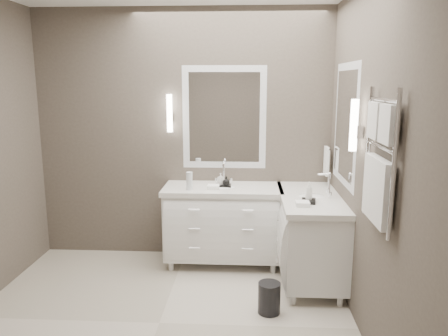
# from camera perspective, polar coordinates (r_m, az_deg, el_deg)

# --- Properties ---
(floor) EXTENTS (3.20, 3.00, 0.01)m
(floor) POSITION_cam_1_polar(r_m,az_deg,el_deg) (3.81, -8.44, -19.45)
(floor) COLOR beige
(floor) RESTS_ON ground
(wall_back) EXTENTS (3.20, 0.01, 2.70)m
(wall_back) POSITION_cam_1_polar(r_m,az_deg,el_deg) (4.80, -5.35, 4.22)
(wall_back) COLOR #4F463F
(wall_back) RESTS_ON floor
(wall_front) EXTENTS (3.20, 0.01, 2.70)m
(wall_front) POSITION_cam_1_polar(r_m,az_deg,el_deg) (1.93, -18.54, -6.99)
(wall_front) COLOR #4F463F
(wall_front) RESTS_ON floor
(wall_right) EXTENTS (0.01, 3.00, 2.70)m
(wall_right) POSITION_cam_1_polar(r_m,az_deg,el_deg) (3.38, 18.53, 0.72)
(wall_right) COLOR #4F463F
(wall_right) RESTS_ON floor
(vanity_back) EXTENTS (1.24, 0.59, 0.97)m
(vanity_back) POSITION_cam_1_polar(r_m,az_deg,el_deg) (4.67, -0.15, -6.81)
(vanity_back) COLOR white
(vanity_back) RESTS_ON floor
(vanity_right) EXTENTS (0.59, 1.24, 0.97)m
(vanity_right) POSITION_cam_1_polar(r_m,az_deg,el_deg) (4.40, 11.18, -8.19)
(vanity_right) COLOR white
(vanity_right) RESTS_ON floor
(mirror_back) EXTENTS (0.90, 0.02, 1.10)m
(mirror_back) POSITION_cam_1_polar(r_m,az_deg,el_deg) (4.72, 0.03, 6.59)
(mirror_back) COLOR white
(mirror_back) RESTS_ON wall_back
(mirror_right) EXTENTS (0.02, 0.90, 1.10)m
(mirror_right) POSITION_cam_1_polar(r_m,az_deg,el_deg) (4.12, 15.57, 5.50)
(mirror_right) COLOR white
(mirror_right) RESTS_ON wall_right
(sconce_back) EXTENTS (0.06, 0.06, 0.40)m
(sconce_back) POSITION_cam_1_polar(r_m,az_deg,el_deg) (4.72, -7.12, 7.03)
(sconce_back) COLOR white
(sconce_back) RESTS_ON wall_back
(sconce_right) EXTENTS (0.06, 0.06, 0.40)m
(sconce_right) POSITION_cam_1_polar(r_m,az_deg,el_deg) (3.54, 16.60, 5.25)
(sconce_right) COLOR white
(sconce_right) RESTS_ON wall_right
(towel_bar_corner) EXTENTS (0.03, 0.22, 0.30)m
(towel_bar_corner) POSITION_cam_1_polar(r_m,az_deg,el_deg) (4.71, 13.24, 0.97)
(towel_bar_corner) COLOR white
(towel_bar_corner) RESTS_ON wall_right
(towel_ladder) EXTENTS (0.06, 0.58, 0.90)m
(towel_ladder) POSITION_cam_1_polar(r_m,az_deg,el_deg) (2.98, 19.57, 0.12)
(towel_ladder) COLOR white
(towel_ladder) RESTS_ON wall_right
(waste_bin) EXTENTS (0.25, 0.25, 0.27)m
(waste_bin) POSITION_cam_1_polar(r_m,az_deg,el_deg) (3.87, 5.91, -16.52)
(waste_bin) COLOR black
(waste_bin) RESTS_ON floor
(amenity_tray_back) EXTENTS (0.16, 0.12, 0.02)m
(amenity_tray_back) POSITION_cam_1_polar(r_m,az_deg,el_deg) (4.56, -0.07, -2.33)
(amenity_tray_back) COLOR black
(amenity_tray_back) RESTS_ON vanity_back
(amenity_tray_right) EXTENTS (0.15, 0.18, 0.02)m
(amenity_tray_right) POSITION_cam_1_polar(r_m,az_deg,el_deg) (4.06, 10.99, -4.26)
(amenity_tray_right) COLOR black
(amenity_tray_right) RESTS_ON vanity_right
(water_bottle) EXTENTS (0.08, 0.08, 0.18)m
(water_bottle) POSITION_cam_1_polar(r_m,az_deg,el_deg) (4.44, -4.55, -1.70)
(water_bottle) COLOR silver
(water_bottle) RESTS_ON vanity_back
(soap_bottle_a) EXTENTS (0.07, 0.07, 0.12)m
(soap_bottle_a) POSITION_cam_1_polar(r_m,az_deg,el_deg) (4.57, -0.43, -1.41)
(soap_bottle_a) COLOR white
(soap_bottle_a) RESTS_ON amenity_tray_back
(soap_bottle_b) EXTENTS (0.09, 0.09, 0.10)m
(soap_bottle_b) POSITION_cam_1_polar(r_m,az_deg,el_deg) (4.52, 0.29, -1.69)
(soap_bottle_b) COLOR black
(soap_bottle_b) RESTS_ON amenity_tray_back
(soap_bottle_c) EXTENTS (0.08, 0.08, 0.17)m
(soap_bottle_c) POSITION_cam_1_polar(r_m,az_deg,el_deg) (4.04, 11.04, -2.95)
(soap_bottle_c) COLOR white
(soap_bottle_c) RESTS_ON amenity_tray_right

